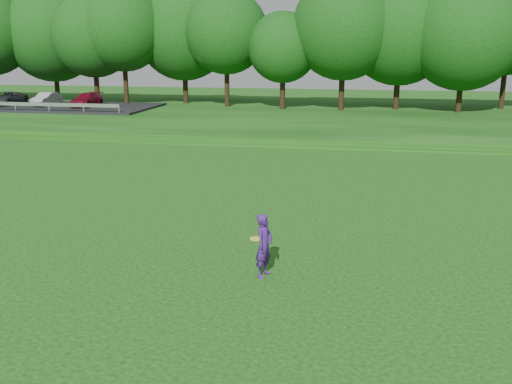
# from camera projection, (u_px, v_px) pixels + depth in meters

# --- Properties ---
(ground) EXTENTS (140.00, 140.00, 0.00)m
(ground) POSITION_uv_depth(u_px,v_px,m) (125.00, 253.00, 17.24)
(ground) COLOR #0E3D0B
(ground) RESTS_ON ground
(berm) EXTENTS (130.00, 30.00, 0.60)m
(berm) POSITION_uv_depth(u_px,v_px,m) (285.00, 115.00, 49.51)
(berm) COLOR #0E3D0B
(berm) RESTS_ON ground
(walking_path) EXTENTS (130.00, 1.60, 0.04)m
(walking_path) POSITION_uv_depth(u_px,v_px,m) (253.00, 144.00, 36.26)
(walking_path) COLOR gray
(walking_path) RESTS_ON ground
(treeline) EXTENTS (104.00, 7.00, 15.00)m
(treeline) POSITION_uv_depth(u_px,v_px,m) (292.00, 23.00, 51.38)
(treeline) COLOR #123D0E
(treeline) RESTS_ON berm
(parking_lot) EXTENTS (24.00, 9.00, 1.38)m
(parking_lot) POSITION_uv_depth(u_px,v_px,m) (27.00, 103.00, 52.59)
(parking_lot) COLOR black
(parking_lot) RESTS_ON berm
(woman) EXTENTS (0.65, 0.73, 1.74)m
(woman) POSITION_uv_depth(u_px,v_px,m) (264.00, 245.00, 15.30)
(woman) COLOR #411973
(woman) RESTS_ON ground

